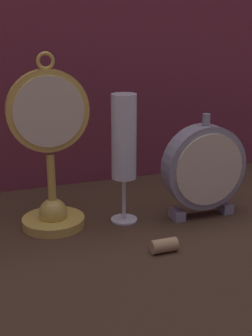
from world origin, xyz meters
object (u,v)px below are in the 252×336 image
object	(u,v)px
pocket_watch_on_stand	(51,161)
wine_cork	(164,246)
mantel_clock_silver	(204,168)
champagne_flute	(126,145)

from	to	relation	value
pocket_watch_on_stand	wine_cork	xyz separation A→B (m)	(0.14, -0.16, -0.11)
pocket_watch_on_stand	wine_cork	distance (m)	0.24
pocket_watch_on_stand	mantel_clock_silver	world-z (taller)	pocket_watch_on_stand
mantel_clock_silver	champagne_flute	world-z (taller)	champagne_flute
pocket_watch_on_stand	champagne_flute	xyz separation A→B (m)	(0.13, -0.02, 0.02)
pocket_watch_on_stand	wine_cork	bearing A→B (deg)	-47.69
mantel_clock_silver	champagne_flute	distance (m)	0.15
champagne_flute	mantel_clock_silver	bearing A→B (deg)	-12.38
champagne_flute	pocket_watch_on_stand	bearing A→B (deg)	171.64
wine_cork	pocket_watch_on_stand	bearing A→B (deg)	132.31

